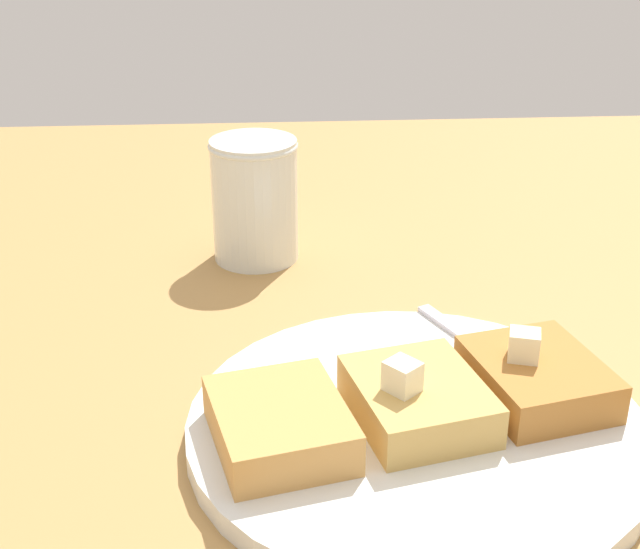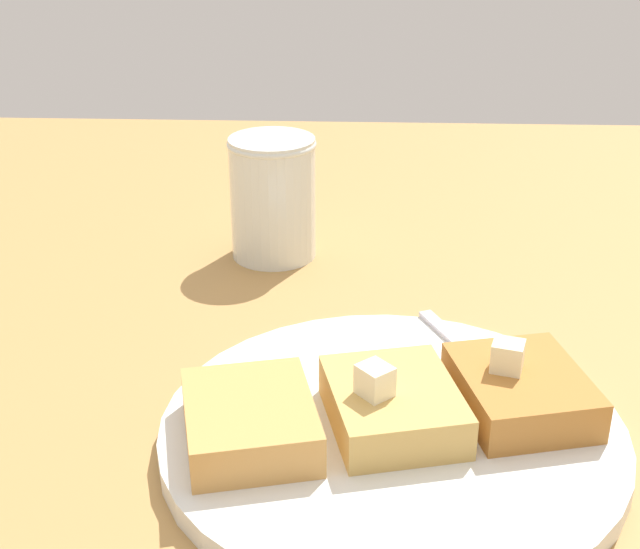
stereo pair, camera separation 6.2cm
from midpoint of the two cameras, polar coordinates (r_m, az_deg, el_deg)
The scene contains 9 objects.
table_surface at distance 58.30cm, azimuth 7.48°, elevation -8.29°, with size 125.18×125.18×2.10cm, color #AA7E46.
plate at distance 52.49cm, azimuth 7.79°, elevation -10.09°, with size 26.76×26.76×1.40cm.
toast_slice_left at distance 54.29cm, azimuth 15.97°, elevation -7.28°, with size 7.01×8.42×2.51cm, color #AE6F30.
toast_slice_middle at distance 51.45cm, azimuth 7.91°, elevation -8.41°, with size 7.01×8.42×2.51cm, color tan.
toast_slice_right at distance 49.74cm, azimuth -0.94°, elevation -9.45°, with size 7.01×8.42×2.51cm, color tan.
butter_pat_primary at distance 53.25cm, azimuth 15.22°, elevation -5.16°, with size 1.78×1.61×1.78cm, color #F4ECC2.
butter_pat_secondary at distance 49.55cm, azimuth 7.13°, elevation -6.85°, with size 1.78×1.61×1.78cm, color #F4EECA.
fork at distance 57.40cm, azimuth 14.14°, elevation -6.39°, with size 8.05×15.11×0.36cm.
syrup_jar at distance 74.17cm, azimuth -0.64°, elevation 4.55°, with size 7.29×7.29×10.26cm.
Camera 2 is at (2.24, 48.39, 33.17)cm, focal length 50.00 mm.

